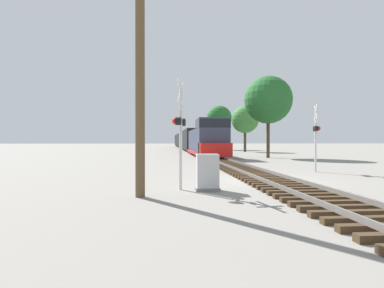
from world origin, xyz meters
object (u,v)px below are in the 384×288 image
at_px(tree_deep_background, 219,118).
at_px(tree_mid_background, 245,120).
at_px(freight_train, 186,140).
at_px(tree_far_right, 268,100).
at_px(crossing_signal_far, 316,131).
at_px(crossing_signal_near, 180,126).
at_px(relay_cabinet, 207,173).
at_px(utility_pole, 140,57).

bearing_deg(tree_deep_background, tree_mid_background, -79.95).
relative_size(freight_train, tree_far_right, 9.55).
bearing_deg(freight_train, crossing_signal_far, -85.55).
height_order(crossing_signal_near, crossing_signal_far, crossing_signal_near).
bearing_deg(tree_mid_background, crossing_signal_near, -108.48).
bearing_deg(relay_cabinet, freight_train, 86.95).
bearing_deg(crossing_signal_near, tree_deep_background, -175.10).
height_order(crossing_signal_far, utility_pole, utility_pole).
height_order(utility_pole, tree_deep_background, tree_deep_background).
distance_m(crossing_signal_near, utility_pole, 2.94).
distance_m(relay_cabinet, tree_deep_background, 52.59).
height_order(tree_far_right, tree_deep_background, tree_deep_background).
height_order(relay_cabinet, tree_far_right, tree_far_right).
bearing_deg(tree_mid_background, tree_deep_background, 100.05).
bearing_deg(crossing_signal_near, freight_train, -167.33).
relative_size(crossing_signal_near, tree_deep_background, 0.45).
bearing_deg(freight_train, utility_pole, -95.24).
xyz_separation_m(crossing_signal_near, relay_cabinet, (1.02, -0.30, -1.74)).
distance_m(freight_train, relay_cabinet, 60.25).
bearing_deg(crossing_signal_far, relay_cabinet, 148.95).
xyz_separation_m(freight_train, utility_pole, (-5.61, -61.21, 2.62)).
height_order(crossing_signal_near, relay_cabinet, crossing_signal_near).
height_order(relay_cabinet, tree_deep_background, tree_deep_background).
bearing_deg(crossing_signal_far, tree_far_right, 10.84).
bearing_deg(tree_far_right, tree_deep_background, 90.13).
xyz_separation_m(utility_pole, tree_deep_background, (12.06, 52.41, 2.04)).
xyz_separation_m(relay_cabinet, tree_far_right, (9.72, 21.14, 5.72)).
height_order(crossing_signal_near, utility_pole, utility_pole).
xyz_separation_m(utility_pole, tree_mid_background, (14.27, 39.91, 0.85)).
height_order(crossing_signal_near, tree_deep_background, tree_deep_background).
height_order(crossing_signal_far, tree_mid_background, tree_mid_background).
bearing_deg(tree_deep_background, crossing_signal_near, -101.80).
xyz_separation_m(freight_train, tree_deep_background, (6.44, -8.80, 4.66)).
height_order(crossing_signal_far, tree_far_right, tree_far_right).
relative_size(crossing_signal_near, relay_cabinet, 3.03).
bearing_deg(tree_deep_background, tree_far_right, -89.87).
bearing_deg(tree_far_right, tree_mid_background, 83.09).
bearing_deg(freight_train, crossing_signal_near, -94.04).
distance_m(crossing_signal_far, utility_pole, 12.34).
relative_size(freight_train, crossing_signal_near, 20.72).
bearing_deg(crossing_signal_near, tree_mid_background, 178.23).
distance_m(utility_pole, tree_deep_background, 53.82).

